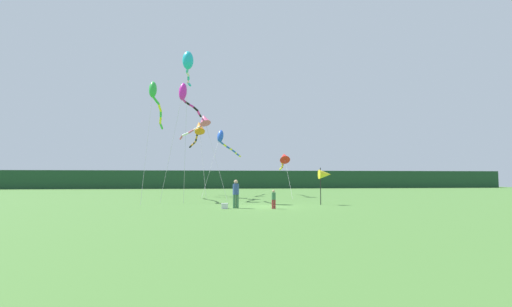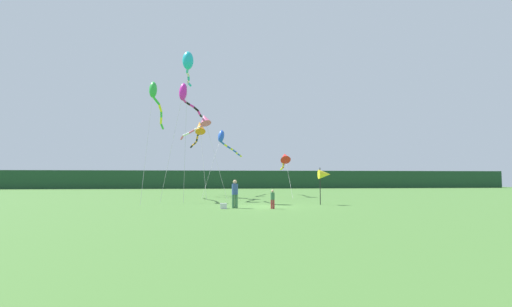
{
  "view_description": "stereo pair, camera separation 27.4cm",
  "coord_description": "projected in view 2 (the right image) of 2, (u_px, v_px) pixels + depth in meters",
  "views": [
    {
      "loc": [
        -3.75,
        -25.33,
        1.96
      ],
      "look_at": [
        0.0,
        6.0,
        4.05
      ],
      "focal_mm": 26.03,
      "sensor_mm": 36.0,
      "label": 1
    },
    {
      "loc": [
        -3.48,
        -25.36,
        1.96
      ],
      "look_at": [
        0.0,
        6.0,
        4.05
      ],
      "focal_mm": 26.03,
      "sensor_mm": 36.0,
      "label": 2
    }
  ],
  "objects": [
    {
      "name": "ground_plane",
      "position": [
        266.0,
        207.0,
        25.41
      ],
      "size": [
        120.0,
        120.0,
        0.0
      ],
      "primitive_type": "plane",
      "color": "#477533"
    },
    {
      "name": "banner_flag_pole",
      "position": [
        325.0,
        175.0,
        27.34
      ],
      "size": [
        0.9,
        0.7,
        2.72
      ],
      "color": "black",
      "rests_on": "ground"
    },
    {
      "name": "kite_rainbow",
      "position": [
        203.0,
        121.0,
        37.11
      ],
      "size": [
        4.97,
        8.37,
        8.5
      ],
      "color": "#B2B2B2",
      "rests_on": "ground"
    },
    {
      "name": "kite_magenta",
      "position": [
        185.0,
        95.0,
        33.8
      ],
      "size": [
        3.02,
        7.61,
        10.62
      ],
      "color": "#B2B2B2",
      "rests_on": "ground"
    },
    {
      "name": "cooler_box",
      "position": [
        224.0,
        206.0,
        23.7
      ],
      "size": [
        0.42,
        0.31,
        0.34
      ],
      "primitive_type": "cube",
      "color": "silver",
      "rests_on": "ground"
    },
    {
      "name": "kite_red",
      "position": [
        285.0,
        158.0,
        39.73
      ],
      "size": [
        1.34,
        10.22,
        4.96
      ],
      "color": "#B2B2B2",
      "rests_on": "ground"
    },
    {
      "name": "kite_blue",
      "position": [
        224.0,
        140.0,
        41.78
      ],
      "size": [
        4.61,
        10.05,
        7.41
      ],
      "color": "#B2B2B2",
      "rests_on": "ground"
    },
    {
      "name": "person_child",
      "position": [
        273.0,
        198.0,
        23.64
      ],
      "size": [
        0.27,
        0.27,
        1.21
      ],
      "color": "#B23338",
      "rests_on": "ground"
    },
    {
      "name": "kite_green",
      "position": [
        155.0,
        97.0,
        32.55
      ],
      "size": [
        0.76,
        10.89,
        10.32
      ],
      "color": "#B2B2B2",
      "rests_on": "ground"
    },
    {
      "name": "kite_orange",
      "position": [
        199.0,
        129.0,
        38.96
      ],
      "size": [
        2.26,
        10.63,
        8.13
      ],
      "color": "#B2B2B2",
      "rests_on": "ground"
    },
    {
      "name": "distant_treeline",
      "position": [
        233.0,
        179.0,
        70.15
      ],
      "size": [
        108.0,
        2.96,
        3.33
      ],
      "primitive_type": "cube",
      "color": "#1E4228",
      "rests_on": "ground"
    },
    {
      "name": "person_adult",
      "position": [
        235.0,
        192.0,
        24.13
      ],
      "size": [
        0.4,
        0.4,
        1.84
      ],
      "color": "#3F724C",
      "rests_on": "ground"
    },
    {
      "name": "kite_cyan",
      "position": [
        188.0,
        62.0,
        31.4
      ],
      "size": [
        0.98,
        5.46,
        12.67
      ],
      "color": "#B2B2B2",
      "rests_on": "ground"
    }
  ]
}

